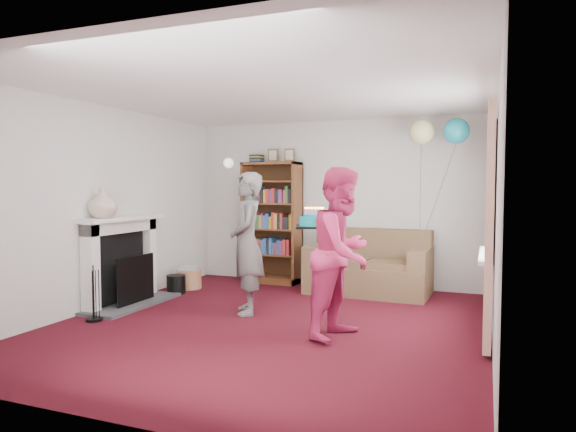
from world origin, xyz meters
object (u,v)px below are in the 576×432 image
at_px(sofa, 369,269).
at_px(person_striped, 247,243).
at_px(birthday_cake, 314,221).
at_px(person_magenta, 343,253).
at_px(bookcase, 273,224).

xyz_separation_m(sofa, person_striped, (-1.10, -1.70, 0.50)).
distance_m(person_striped, birthday_cake, 0.95).
relative_size(sofa, person_striped, 1.00).
bearing_deg(person_magenta, bookcase, 50.09).
bearing_deg(bookcase, person_magenta, -53.62).
bearing_deg(person_magenta, birthday_cake, 63.91).
relative_size(bookcase, person_magenta, 1.23).
relative_size(person_striped, person_magenta, 0.99).
height_order(sofa, person_magenta, person_magenta).
height_order(bookcase, person_magenta, bookcase).
bearing_deg(person_striped, person_magenta, 39.92).
distance_m(sofa, person_magenta, 2.28).
distance_m(person_magenta, birthday_cake, 0.61).
bearing_deg(sofa, person_striped, -120.74).
bearing_deg(person_striped, birthday_cake, 50.98).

